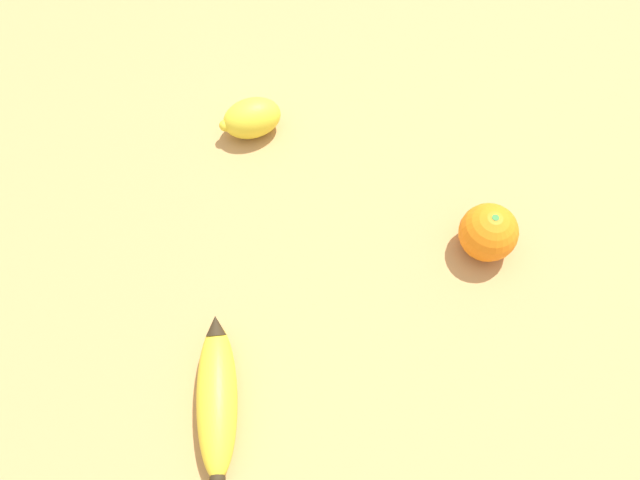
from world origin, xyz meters
TOP-DOWN VIEW (x-y plane):
  - ground_plane at (0.00, 0.00)m, footprint 3.00×3.00m
  - banana at (0.13, 0.17)m, footprint 0.11×0.17m
  - orange at (-0.24, 0.17)m, footprint 0.07×0.07m
  - lemon at (-0.08, -0.14)m, footprint 0.09×0.07m

SIDE VIEW (x-z plane):
  - ground_plane at x=0.00m, z-range 0.00..0.00m
  - banana at x=0.13m, z-range 0.00..0.04m
  - lemon at x=-0.08m, z-range 0.00..0.05m
  - orange at x=-0.24m, z-range 0.00..0.07m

